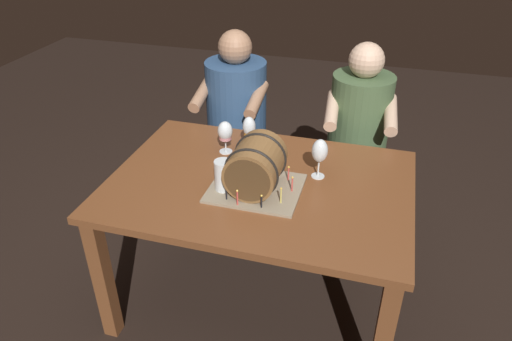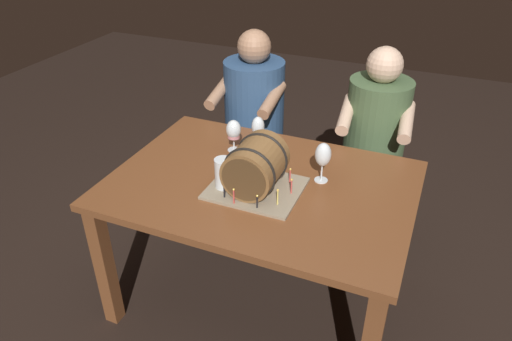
# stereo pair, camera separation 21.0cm
# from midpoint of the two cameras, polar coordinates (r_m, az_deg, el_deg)

# --- Properties ---
(ground_plane) EXTENTS (8.00, 8.00, 0.00)m
(ground_plane) POSITION_cam_midpoint_polar(r_m,az_deg,el_deg) (2.68, -1.93, -14.73)
(ground_plane) COLOR black
(dining_table) EXTENTS (1.39, 0.98, 0.73)m
(dining_table) POSITION_cam_midpoint_polar(r_m,az_deg,el_deg) (2.26, -2.21, -3.53)
(dining_table) COLOR brown
(dining_table) RESTS_ON ground
(barrel_cake) EXTENTS (0.41, 0.34, 0.25)m
(barrel_cake) POSITION_cam_midpoint_polar(r_m,az_deg,el_deg) (2.09, -2.87, 0.25)
(barrel_cake) COLOR gray
(barrel_cake) RESTS_ON dining_table
(wine_glass_empty) EXTENTS (0.07, 0.07, 0.20)m
(wine_glass_empty) POSITION_cam_midpoint_polar(r_m,az_deg,el_deg) (2.18, 4.91, 2.19)
(wine_glass_empty) COLOR white
(wine_glass_empty) RESTS_ON dining_table
(wine_glass_rose) EXTENTS (0.08, 0.08, 0.17)m
(wine_glass_rose) POSITION_cam_midpoint_polar(r_m,az_deg,el_deg) (2.41, -6.21, 4.48)
(wine_glass_rose) COLOR white
(wine_glass_rose) RESTS_ON dining_table
(wine_glass_amber) EXTENTS (0.07, 0.07, 0.18)m
(wine_glass_amber) POSITION_cam_midpoint_polar(r_m,az_deg,el_deg) (2.43, -3.31, 4.99)
(wine_glass_amber) COLOR white
(wine_glass_amber) RESTS_ON dining_table
(beer_pint) EXTENTS (0.08, 0.08, 0.15)m
(beer_pint) POSITION_cam_midpoint_polar(r_m,az_deg,el_deg) (2.12, -6.74, -0.97)
(beer_pint) COLOR white
(beer_pint) RESTS_ON dining_table
(person_seated_left) EXTENTS (0.41, 0.48, 1.20)m
(person_seated_left) POSITION_cam_midpoint_polar(r_m,az_deg,el_deg) (3.05, -4.28, 4.95)
(person_seated_left) COLOR #1B2D46
(person_seated_left) RESTS_ON ground
(person_seated_right) EXTENTS (0.41, 0.49, 1.19)m
(person_seated_right) POSITION_cam_midpoint_polar(r_m,az_deg,el_deg) (2.91, 9.84, 2.77)
(person_seated_right) COLOR #2A3A24
(person_seated_right) RESTS_ON ground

